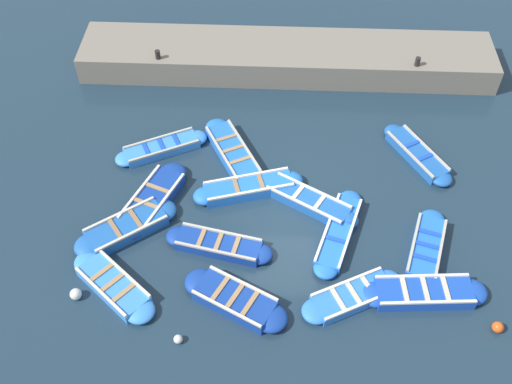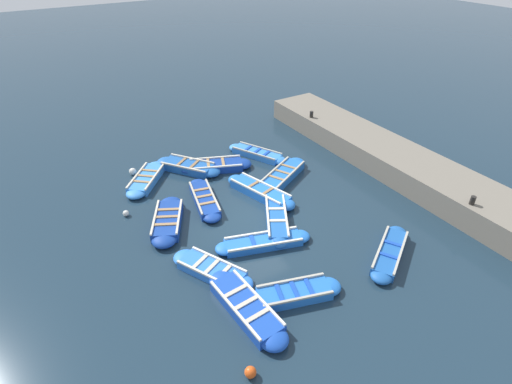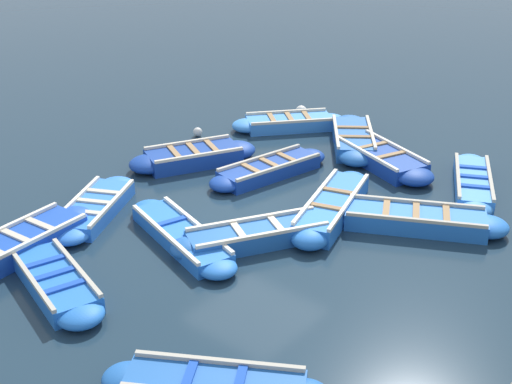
% 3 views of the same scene
% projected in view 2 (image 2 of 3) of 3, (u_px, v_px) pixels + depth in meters
% --- Properties ---
extents(ground_plane, '(120.00, 120.00, 0.00)m').
position_uv_depth(ground_plane, '(251.00, 217.00, 16.59)').
color(ground_plane, '#1C303F').
extents(boat_centre, '(1.79, 3.82, 0.46)m').
position_uv_depth(boat_centre, '(260.00, 192.00, 17.83)').
color(boat_centre, blue).
rests_on(boat_centre, ground).
extents(boat_end_of_row, '(2.80, 3.34, 0.45)m').
position_uv_depth(boat_end_of_row, '(188.00, 167.00, 19.70)').
color(boat_end_of_row, '#1E59AD').
rests_on(boat_end_of_row, ground).
extents(boat_mid_row, '(2.82, 3.08, 0.40)m').
position_uv_depth(boat_mid_row, '(146.00, 179.00, 18.78)').
color(boat_mid_row, '#3884E0').
rests_on(boat_mid_row, ground).
extents(boat_near_quay, '(3.78, 2.52, 0.43)m').
position_uv_depth(boat_near_quay, '(282.00, 175.00, 19.02)').
color(boat_near_quay, blue).
rests_on(boat_near_quay, ground).
extents(boat_bow_out, '(1.48, 3.51, 0.39)m').
position_uv_depth(boat_bow_out, '(204.00, 199.00, 17.38)').
color(boat_bow_out, navy).
rests_on(boat_bow_out, ground).
extents(boat_stern_in, '(2.46, 3.48, 0.43)m').
position_uv_depth(boat_stern_in, '(276.00, 218.00, 16.22)').
color(boat_stern_in, '#1E59AD').
rests_on(boat_stern_in, ground).
extents(boat_drifting, '(1.16, 3.76, 0.46)m').
position_uv_depth(boat_drifting, '(246.00, 307.00, 12.40)').
color(boat_drifting, '#1947B7').
rests_on(boat_drifting, ground).
extents(boat_inner_gap, '(2.38, 3.38, 0.46)m').
position_uv_depth(boat_inner_gap, '(168.00, 221.00, 16.07)').
color(boat_inner_gap, navy).
rests_on(boat_inner_gap, ground).
extents(boat_outer_left, '(2.17, 3.37, 0.38)m').
position_uv_depth(boat_outer_left, '(257.00, 154.00, 20.91)').
color(boat_outer_left, '#3884E0').
rests_on(boat_outer_left, ground).
extents(boat_alongside, '(3.28, 2.36, 0.39)m').
position_uv_depth(boat_alongside, '(390.00, 253.00, 14.52)').
color(boat_alongside, '#1E59AD').
rests_on(boat_alongside, ground).
extents(boat_far_corner, '(2.21, 3.29, 0.37)m').
position_uv_depth(boat_far_corner, '(212.00, 270.00, 13.80)').
color(boat_far_corner, blue).
rests_on(boat_far_corner, ground).
extents(boat_broadside, '(3.33, 1.73, 0.39)m').
position_uv_depth(boat_broadside, '(294.00, 293.00, 12.92)').
color(boat_broadside, blue).
rests_on(boat_broadside, ground).
extents(boat_outer_right, '(3.66, 2.24, 0.44)m').
position_uv_depth(boat_outer_right, '(216.00, 166.00, 19.79)').
color(boat_outer_right, navy).
rests_on(boat_outer_right, ground).
extents(boat_tucked, '(3.74, 1.83, 0.35)m').
position_uv_depth(boat_tucked, '(263.00, 242.00, 15.04)').
color(boat_tucked, blue).
rests_on(boat_tucked, ground).
extents(quay_wall, '(2.76, 16.50, 1.09)m').
position_uv_depth(quay_wall, '(389.00, 157.00, 19.80)').
color(quay_wall, slate).
rests_on(quay_wall, ground).
extents(bollard_north, '(0.20, 0.20, 0.35)m').
position_uv_depth(bollard_north, '(311.00, 114.00, 22.50)').
color(bollard_north, black).
rests_on(bollard_north, quay_wall).
extents(bollard_mid_north, '(0.20, 0.20, 0.35)m').
position_uv_depth(bollard_mid_north, '(473.00, 200.00, 15.40)').
color(bollard_mid_north, black).
rests_on(bollard_mid_north, quay_wall).
extents(buoy_orange_near, '(0.33, 0.33, 0.33)m').
position_uv_depth(buoy_orange_near, '(250.00, 372.00, 10.63)').
color(buoy_orange_near, '#E05119').
rests_on(buoy_orange_near, ground).
extents(buoy_yellow_far, '(0.25, 0.25, 0.25)m').
position_uv_depth(buoy_yellow_far, '(126.00, 213.00, 16.60)').
color(buoy_yellow_far, silver).
rests_on(buoy_yellow_far, ground).
extents(buoy_white_drifting, '(0.34, 0.34, 0.34)m').
position_uv_depth(buoy_white_drifting, '(133.00, 171.00, 19.36)').
color(buoy_white_drifting, silver).
rests_on(buoy_white_drifting, ground).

